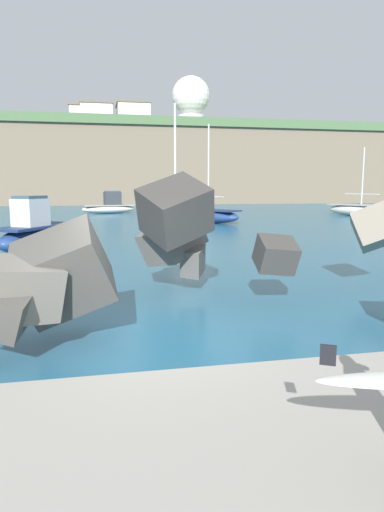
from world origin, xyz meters
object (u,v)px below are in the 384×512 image
(boat_mid_right, at_px, (36,234))
(radar_dome, at_px, (191,102))
(station_building_annex, at_px, (133,118))
(station_building_west, at_px, (93,126))
(mooring_buoy_middle, at_px, (186,214))
(mooring_buoy_outer, at_px, (47,218))
(station_building_central, at_px, (86,120))
(mooring_buoy_inner, at_px, (44,231))
(station_building_east, at_px, (97,118))
(boat_far_centre, at_px, (110,207))
(boat_near_right, at_px, (357,210))
(boat_near_left, at_px, (212,215))
(boat_far_left, at_px, (179,229))

(boat_mid_right, bearing_deg, radar_dome, 72.99)
(station_building_annex, bearing_deg, station_building_west, 121.83)
(mooring_buoy_middle, height_order, station_building_west, station_building_west)
(boat_mid_right, distance_m, mooring_buoy_outer, 17.38)
(boat_mid_right, xyz_separation_m, station_building_central, (0.98, 68.09, 13.53))
(mooring_buoy_inner, height_order, mooring_buoy_middle, same)
(station_building_east, bearing_deg, boat_far_centre, -88.94)
(boat_far_centre, xyz_separation_m, station_building_central, (-2.64, 42.62, 13.62))
(boat_near_right, distance_m, station_building_east, 53.98)
(mooring_buoy_inner, bearing_deg, mooring_buoy_outer, 94.70)
(boat_mid_right, relative_size, boat_far_centre, 0.80)
(boat_far_centre, bearing_deg, mooring_buoy_outer, -121.30)
(boat_near_left, relative_size, mooring_buoy_inner, 15.71)
(boat_near_left, xyz_separation_m, station_building_east, (-7.57, 51.85, 13.62))
(boat_far_left, distance_m, mooring_buoy_inner, 7.53)
(radar_dome, bearing_deg, mooring_buoy_inner, -109.36)
(boat_near_left, bearing_deg, station_building_east, 98.31)
(boat_far_left, height_order, station_building_annex, station_building_annex)
(mooring_buoy_inner, bearing_deg, station_building_west, 87.65)
(station_building_west, distance_m, station_building_east, 9.06)
(station_building_west, relative_size, station_building_east, 0.90)
(boat_near_left, bearing_deg, mooring_buoy_inner, -152.30)
(station_building_annex, bearing_deg, boat_near_left, -88.37)
(boat_far_centre, height_order, station_building_east, station_building_east)
(boat_near_right, bearing_deg, boat_mid_right, -145.34)
(boat_near_left, height_order, mooring_buoy_outer, boat_near_left)
(station_building_annex, bearing_deg, station_building_east, 162.88)
(station_building_central, bearing_deg, mooring_buoy_outer, -92.60)
(boat_mid_right, relative_size, radar_dome, 0.43)
(boat_near_right, height_order, mooring_buoy_outer, boat_near_right)
(boat_far_left, bearing_deg, boat_far_centre, 97.85)
(mooring_buoy_outer, height_order, radar_dome, radar_dome)
(mooring_buoy_inner, relative_size, station_building_west, 0.06)
(mooring_buoy_outer, height_order, station_building_central, station_building_central)
(boat_near_left, relative_size, radar_dome, 0.69)
(mooring_buoy_inner, bearing_deg, station_building_east, 86.65)
(station_building_west, xyz_separation_m, station_building_annex, (6.79, -10.93, 0.14))
(mooring_buoy_inner, relative_size, radar_dome, 0.04)
(boat_near_right, xyz_separation_m, mooring_buoy_outer, (-25.94, 0.31, -0.34))
(station_building_west, bearing_deg, mooring_buoy_outer, -93.65)
(boat_far_left, bearing_deg, mooring_buoy_inner, 158.99)
(station_building_west, xyz_separation_m, station_building_central, (-1.28, -5.47, 0.23))
(boat_mid_right, height_order, radar_dome, radar_dome)
(radar_dome, bearing_deg, station_building_central, 167.43)
(boat_mid_right, relative_size, station_building_west, 0.60)
(radar_dome, height_order, station_building_annex, radar_dome)
(mooring_buoy_outer, relative_size, radar_dome, 0.04)
(boat_far_left, distance_m, station_building_central, 65.58)
(boat_mid_right, distance_m, station_building_east, 65.96)
(boat_near_left, relative_size, station_building_west, 0.96)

